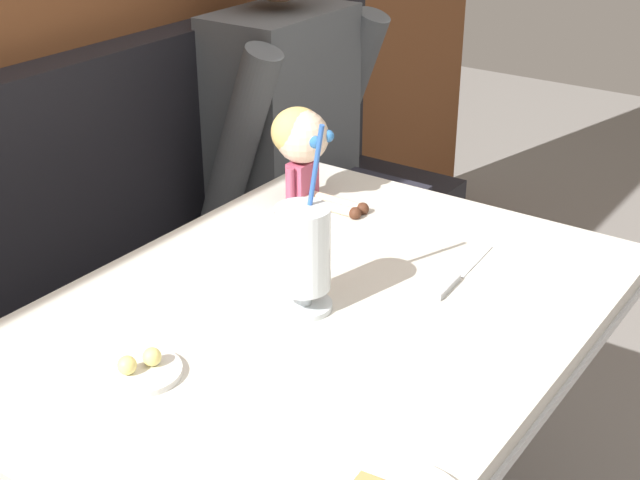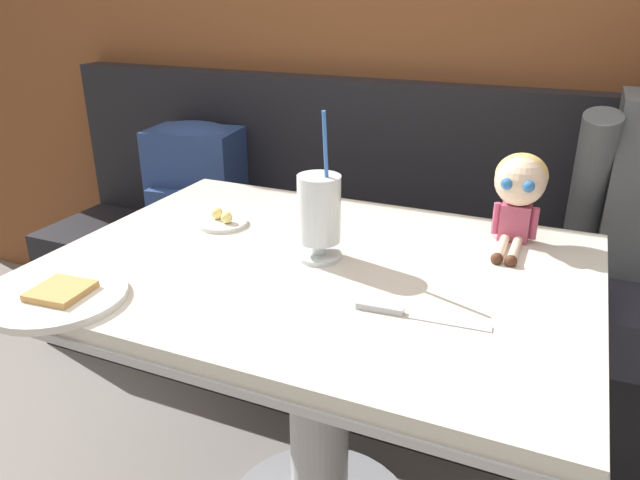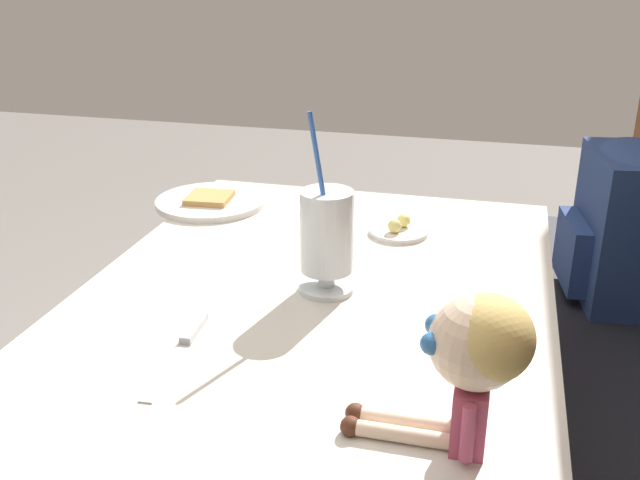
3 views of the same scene
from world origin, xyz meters
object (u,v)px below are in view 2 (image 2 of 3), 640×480
object	(u,v)px
toast_plate	(57,296)
milkshake_glass	(319,213)
seated_doll	(520,186)
butter_knife	(399,312)
butter_saucer	(222,221)
backpack	(195,179)

from	to	relation	value
toast_plate	milkshake_glass	size ratio (longest dim) A/B	0.79
milkshake_glass	seated_doll	world-z (taller)	milkshake_glass
milkshake_glass	butter_knife	xyz separation A→B (m)	(0.22, -0.16, -0.10)
milkshake_glass	seated_doll	xyz separation A→B (m)	(0.36, 0.26, 0.03)
toast_plate	seated_doll	size ratio (longest dim) A/B	1.15
butter_saucer	backpack	distance (m)	0.67
butter_saucer	toast_plate	bearing A→B (deg)	-99.16
toast_plate	milkshake_glass	bearing A→B (deg)	45.02
butter_saucer	milkshake_glass	bearing A→B (deg)	-15.61
toast_plate	seated_doll	xyz separation A→B (m)	(0.72, 0.62, 0.12)
toast_plate	butter_knife	size ratio (longest dim) A/B	1.06
backpack	milkshake_glass	bearing A→B (deg)	-39.04
butter_knife	seated_doll	xyz separation A→B (m)	(0.14, 0.42, 0.12)
seated_doll	backpack	distance (m)	1.15
seated_doll	butter_saucer	bearing A→B (deg)	-164.40
toast_plate	backpack	distance (m)	1.02
backpack	seated_doll	bearing A→B (deg)	-16.54
milkshake_glass	backpack	xyz separation A→B (m)	(-0.72, 0.58, -0.18)
butter_knife	butter_saucer	bearing A→B (deg)	154.73
toast_plate	seated_doll	world-z (taller)	seated_doll
butter_saucer	backpack	size ratio (longest dim) A/B	0.30
milkshake_glass	backpack	size ratio (longest dim) A/B	0.78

